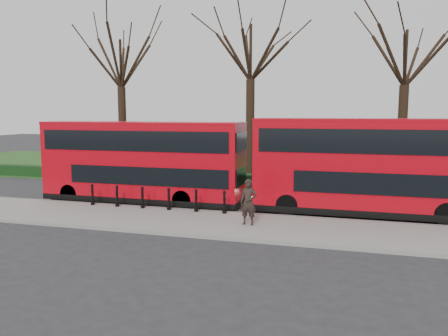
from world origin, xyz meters
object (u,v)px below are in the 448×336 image
(pedestrian, at_px, (248,202))
(bus_lead, at_px, (142,162))
(bus_rear, at_px, (378,167))
(bollard_row, at_px, (156,199))

(pedestrian, bearing_deg, bus_lead, 154.46)
(bus_rear, xyz_separation_m, pedestrian, (-5.19, -3.74, -1.16))
(bus_lead, relative_size, bus_rear, 0.95)
(pedestrian, bearing_deg, bollard_row, 164.48)
(bus_rear, relative_size, pedestrian, 5.94)
(bollard_row, height_order, bus_rear, bus_rear)
(bollard_row, bearing_deg, pedestrian, -18.77)
(bollard_row, relative_size, pedestrian, 3.71)
(bollard_row, bearing_deg, bus_rear, 11.55)
(bollard_row, xyz_separation_m, bus_lead, (-1.59, 1.90, 1.49))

